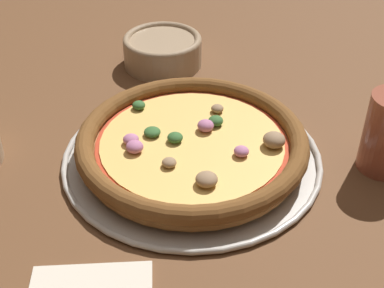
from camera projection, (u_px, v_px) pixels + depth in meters
name	position (u px, v px, depth m)	size (l,w,h in m)	color
ground_plane	(192.00, 159.00, 0.78)	(3.00, 3.00, 0.00)	brown
pizza_tray	(192.00, 157.00, 0.77)	(0.37, 0.37, 0.01)	#B7B2A8
pizza	(192.00, 143.00, 0.76)	(0.33, 0.33, 0.04)	#BC7F42
bowl_near	(163.00, 50.00, 0.99)	(0.14, 0.14, 0.06)	#9E8466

